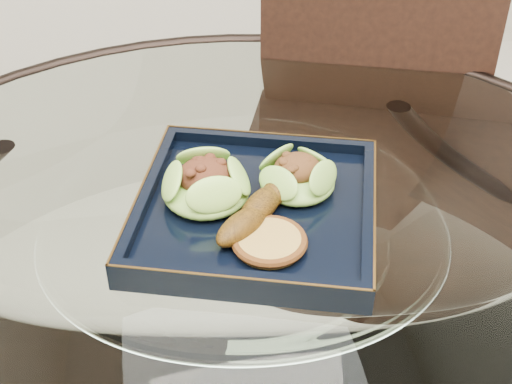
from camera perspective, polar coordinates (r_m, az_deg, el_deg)
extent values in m
cylinder|color=white|center=(0.79, -0.98, -5.43)|extent=(1.10, 1.10, 0.01)
torus|color=black|center=(0.79, -0.98, -5.43)|extent=(1.13, 1.13, 0.02)
cylinder|color=black|center=(1.30, 9.29, -7.94)|extent=(0.04, 0.04, 0.75)
cylinder|color=black|center=(1.26, -16.02, -11.17)|extent=(0.04, 0.04, 0.75)
cube|color=black|center=(1.23, 7.68, -7.37)|extent=(0.50, 0.50, 0.04)
cube|color=black|center=(1.22, 9.14, 6.92)|extent=(0.36, 0.16, 0.43)
cylinder|color=black|center=(1.51, 1.00, -8.45)|extent=(0.03, 0.03, 0.42)
cylinder|color=black|center=(1.52, 13.74, -9.71)|extent=(0.03, 0.03, 0.42)
cube|color=black|center=(0.82, 0.00, -1.67)|extent=(0.34, 0.34, 0.02)
ellipsoid|color=#6FA830|center=(0.82, -4.02, 0.41)|extent=(0.13, 0.13, 0.04)
ellipsoid|color=#558C28|center=(0.83, 3.33, 1.12)|extent=(0.11, 0.11, 0.03)
ellipsoid|color=#5C3809|center=(0.79, 0.41, -1.08)|extent=(0.12, 0.14, 0.03)
cylinder|color=#AD8539|center=(0.76, 1.08, -4.06)|extent=(0.08, 0.08, 0.01)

